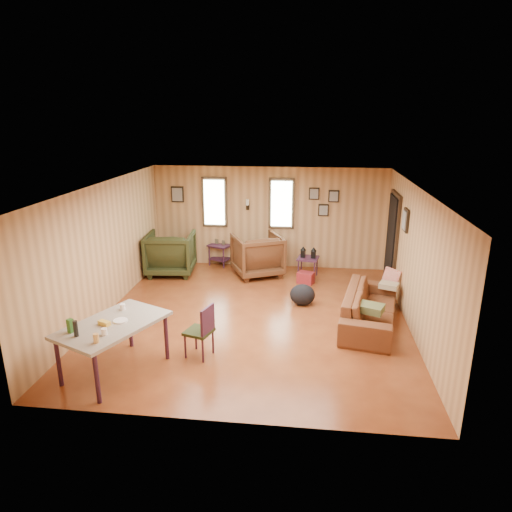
{
  "coord_description": "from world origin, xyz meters",
  "views": [
    {
      "loc": [
        0.94,
        -7.6,
        3.57
      ],
      "look_at": [
        0.0,
        0.4,
        1.05
      ],
      "focal_mm": 32.0,
      "sensor_mm": 36.0,
      "label": 1
    }
  ],
  "objects": [
    {
      "name": "dining_table",
      "position": [
        -1.74,
        -2.07,
        0.7
      ],
      "size": [
        1.44,
        1.74,
        0.99
      ],
      "rotation": [
        0.0,
        0.0,
        -0.43
      ],
      "color": "gray",
      "rests_on": "ground"
    },
    {
      "name": "side_table",
      "position": [
        0.96,
        2.26,
        0.49
      ],
      "size": [
        0.52,
        0.52,
        0.72
      ],
      "rotation": [
        0.0,
        0.0,
        -0.16
      ],
      "color": "#401C34",
      "rests_on": "ground"
    },
    {
      "name": "end_table",
      "position": [
        -1.17,
        2.91,
        0.36
      ],
      "size": [
        0.65,
        0.62,
        0.64
      ],
      "rotation": [
        0.0,
        0.0,
        -0.41
      ],
      "color": "#401C34",
      "rests_on": "ground"
    },
    {
      "name": "recliner_green",
      "position": [
        -2.19,
        2.16,
        0.54
      ],
      "size": [
        1.14,
        1.08,
        1.08
      ],
      "primitive_type": "imported",
      "rotation": [
        0.0,
        0.0,
        -3.04
      ],
      "color": "#282D14",
      "rests_on": "ground"
    },
    {
      "name": "sofa_pillows",
      "position": [
        2.28,
        0.17,
        0.5
      ],
      "size": [
        0.97,
        1.71,
        0.35
      ],
      "rotation": [
        0.0,
        0.0,
        -0.39
      ],
      "color": "#525831",
      "rests_on": "sofa"
    },
    {
      "name": "room",
      "position": [
        0.17,
        0.27,
        1.21
      ],
      "size": [
        5.54,
        6.04,
        2.44
      ],
      "color": "brown",
      "rests_on": "ground"
    },
    {
      "name": "backpack",
      "position": [
        0.88,
        0.67,
        0.21
      ],
      "size": [
        0.49,
        0.37,
        0.42
      ],
      "rotation": [
        0.0,
        0.0,
        -0.01
      ],
      "color": "black",
      "rests_on": "ground"
    },
    {
      "name": "cooler",
      "position": [
        0.93,
        1.88,
        0.12
      ],
      "size": [
        0.41,
        0.35,
        0.25
      ],
      "rotation": [
        0.0,
        0.0,
        -0.35
      ],
      "color": "maroon",
      "rests_on": "ground"
    },
    {
      "name": "recliner_brown",
      "position": [
        -0.19,
        2.3,
        0.53
      ],
      "size": [
        1.33,
        1.3,
        1.05
      ],
      "primitive_type": "imported",
      "rotation": [
        0.0,
        0.0,
        3.58
      ],
      "color": "#542F19",
      "rests_on": "ground"
    },
    {
      "name": "dining_chair",
      "position": [
        -0.59,
        -1.5,
        0.47
      ],
      "size": [
        0.48,
        0.48,
        0.84
      ],
      "rotation": [
        0.0,
        0.0,
        -0.31
      ],
      "color": "#282D14",
      "rests_on": "ground"
    },
    {
      "name": "sofa",
      "position": [
        2.07,
        -0.04,
        0.42
      ],
      "size": [
        1.03,
        2.23,
        0.84
      ],
      "primitive_type": "imported",
      "rotation": [
        0.0,
        0.0,
        1.38
      ],
      "color": "brown",
      "rests_on": "ground"
    }
  ]
}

